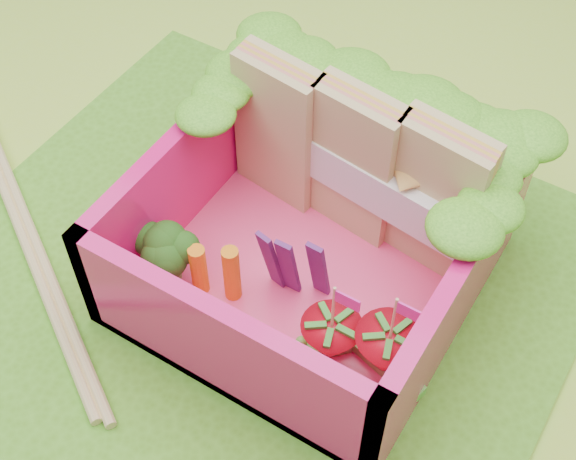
# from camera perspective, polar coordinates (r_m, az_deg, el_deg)

# --- Properties ---
(ground) EXTENTS (14.00, 14.00, 0.00)m
(ground) POSITION_cam_1_polar(r_m,az_deg,el_deg) (3.38, -3.74, -5.04)
(ground) COLOR #B1DC3E
(ground) RESTS_ON ground
(placemat) EXTENTS (2.60, 2.60, 0.03)m
(placemat) POSITION_cam_1_polar(r_m,az_deg,el_deg) (3.37, -3.75, -4.90)
(placemat) COLOR #549B23
(placemat) RESTS_ON ground
(bento_floor) EXTENTS (1.30, 1.30, 0.05)m
(bento_floor) POSITION_cam_1_polar(r_m,az_deg,el_deg) (3.39, 1.52, -3.12)
(bento_floor) COLOR #F93F7A
(bento_floor) RESTS_ON placemat
(bento_box) EXTENTS (1.30, 1.30, 0.55)m
(bento_box) POSITION_cam_1_polar(r_m,az_deg,el_deg) (3.19, 1.61, -0.49)
(bento_box) COLOR #E8136D
(bento_box) RESTS_ON placemat
(lettuce_ruffle) EXTENTS (1.43, 0.83, 0.11)m
(lettuce_ruffle) POSITION_cam_1_polar(r_m,az_deg,el_deg) (3.25, 6.25, 9.02)
(lettuce_ruffle) COLOR #308518
(lettuce_ruffle) RESTS_ON bento_box
(sandwich_stack) EXTENTS (1.26, 0.33, 0.69)m
(sandwich_stack) POSITION_cam_1_polar(r_m,az_deg,el_deg) (3.31, 4.85, 4.80)
(sandwich_stack) COLOR tan
(sandwich_stack) RESTS_ON bento_floor
(broccoli) EXTENTS (0.34, 0.34, 0.25)m
(broccoli) POSITION_cam_1_polar(r_m,az_deg,el_deg) (3.24, -8.92, -1.44)
(broccoli) COLOR #709E4C
(broccoli) RESTS_ON bento_floor
(carrot_sticks) EXTENTS (0.20, 0.11, 0.29)m
(carrot_sticks) POSITION_cam_1_polar(r_m,az_deg,el_deg) (3.20, -5.14, -2.97)
(carrot_sticks) COLOR orange
(carrot_sticks) RESTS_ON bento_floor
(purple_wedges) EXTENTS (0.25, 0.09, 0.38)m
(purple_wedges) POSITION_cam_1_polar(r_m,az_deg,el_deg) (3.14, 0.33, -2.54)
(purple_wedges) COLOR #4B1753
(purple_wedges) RESTS_ON bento_floor
(strawberry_left) EXTENTS (0.23, 0.23, 0.47)m
(strawberry_left) POSITION_cam_1_polar(r_m,az_deg,el_deg) (3.03, 3.05, -7.90)
(strawberry_left) COLOR red
(strawberry_left) RESTS_ON bento_floor
(strawberry_right) EXTENTS (0.26, 0.26, 0.50)m
(strawberry_right) POSITION_cam_1_polar(r_m,az_deg,el_deg) (3.01, 7.05, -8.76)
(strawberry_right) COLOR red
(strawberry_right) RESTS_ON bento_floor
(snap_peas) EXTENTS (0.59, 0.58, 0.05)m
(snap_peas) POSITION_cam_1_polar(r_m,az_deg,el_deg) (3.14, 5.91, -8.38)
(snap_peas) COLOR #52BF3C
(snap_peas) RESTS_ON bento_floor
(chopsticks) EXTENTS (2.15, 1.29, 0.05)m
(chopsticks) POSITION_cam_1_polar(r_m,az_deg,el_deg) (3.83, -18.83, 1.75)
(chopsticks) COLOR #E2C97C
(chopsticks) RESTS_ON placemat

